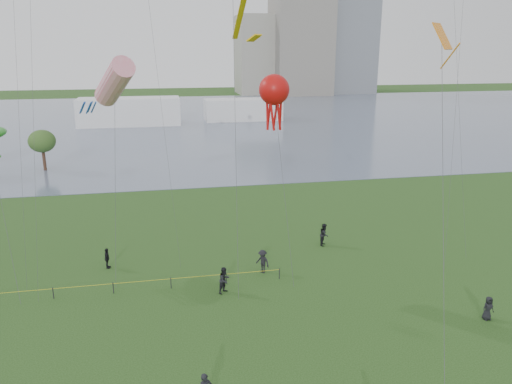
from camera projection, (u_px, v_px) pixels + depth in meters
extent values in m
cube|color=slate|center=(183.00, 120.00, 118.11)|extent=(400.00, 120.00, 0.08)
cube|color=slate|center=(300.00, 41.00, 179.71)|extent=(20.00, 20.00, 38.00)
cube|color=gray|center=(259.00, 55.00, 184.18)|extent=(16.00, 18.00, 28.00)
cube|color=white|center=(129.00, 112.00, 110.36)|extent=(22.00, 8.00, 6.00)
cube|color=silver|center=(243.00, 110.00, 118.10)|extent=(18.00, 7.00, 5.00)
cylinder|color=#39241A|center=(44.00, 162.00, 69.77)|extent=(0.44, 0.44, 2.59)
ellipsoid|color=#3B5D24|center=(42.00, 141.00, 68.96)|extent=(3.68, 3.68, 3.10)
cylinder|color=black|center=(53.00, 293.00, 34.27)|extent=(0.07, 0.07, 0.85)
cylinder|color=black|center=(113.00, 288.00, 35.00)|extent=(0.07, 0.07, 0.85)
cylinder|color=black|center=(171.00, 283.00, 35.74)|extent=(0.07, 0.07, 0.85)
cylinder|color=black|center=(226.00, 278.00, 36.47)|extent=(0.07, 0.07, 0.85)
cylinder|color=black|center=(279.00, 274.00, 37.21)|extent=(0.07, 0.07, 0.85)
cylinder|color=yellow|center=(113.00, 284.00, 34.91)|extent=(24.00, 0.03, 0.03)
imported|color=black|center=(224.00, 280.00, 35.00)|extent=(1.18, 1.15, 1.91)
imported|color=black|center=(263.00, 261.00, 38.13)|extent=(1.29, 1.36, 1.85)
imported|color=black|center=(107.00, 258.00, 38.93)|extent=(0.48, 1.00, 1.65)
imported|color=black|center=(488.00, 308.00, 31.55)|extent=(0.81, 0.56, 1.57)
imported|color=black|center=(324.00, 234.00, 43.47)|extent=(1.12, 1.20, 1.96)
cylinder|color=#3F3F42|center=(236.00, 135.00, 34.41)|extent=(0.85, 6.52, 21.69)
cube|color=#F5B40C|center=(243.00, 4.00, 31.23)|extent=(0.36, 6.98, 4.09)
cube|color=#F5B40C|center=(254.00, 38.00, 28.23)|extent=(0.95, 0.95, 0.42)
cylinder|color=#3F3F42|center=(115.00, 187.00, 35.35)|extent=(0.82, 2.85, 14.35)
cylinder|color=#DC1A43|center=(114.00, 82.00, 34.75)|extent=(3.48, 4.97, 3.67)
cylinder|color=#1842AB|center=(94.00, 107.00, 33.81)|extent=(0.60, 1.13, 0.88)
cylinder|color=#1842AB|center=(90.00, 107.00, 34.11)|extent=(0.60, 1.13, 0.88)
cylinder|color=#1842AB|center=(83.00, 107.00, 33.89)|extent=(0.60, 1.13, 0.88)
cylinder|color=#1842AB|center=(82.00, 108.00, 33.45)|extent=(0.60, 1.13, 0.88)
cylinder|color=#1842AB|center=(89.00, 108.00, 33.40)|extent=(0.60, 1.13, 0.88)
cylinder|color=#3F3F42|center=(3.00, 213.00, 35.98)|extent=(3.19, 8.70, 10.32)
cylinder|color=#3F3F42|center=(284.00, 188.00, 36.03)|extent=(0.67, 4.21, 13.73)
sphere|color=#B80E0D|center=(274.00, 90.00, 36.03)|extent=(2.23, 2.23, 2.23)
cylinder|color=#B80E0D|center=(281.00, 112.00, 36.57)|extent=(0.18, 0.54, 2.60)
cylinder|color=#B80E0D|center=(276.00, 111.00, 36.93)|extent=(0.49, 0.36, 2.61)
cylinder|color=#B80E0D|center=(269.00, 111.00, 36.84)|extent=(0.49, 0.36, 2.61)
cylinder|color=#B80E0D|center=(267.00, 112.00, 36.38)|extent=(0.18, 0.54, 2.60)
cylinder|color=#B80E0D|center=(272.00, 113.00, 36.02)|extent=(0.49, 0.36, 2.61)
cylinder|color=#B80E0D|center=(279.00, 113.00, 36.11)|extent=(0.49, 0.36, 2.61)
cylinder|color=#3F3F42|center=(444.00, 220.00, 24.18)|extent=(3.15, 8.77, 17.24)
cube|color=orange|center=(442.00, 36.00, 26.18)|extent=(1.68, 1.68, 1.37)
cylinder|color=orange|center=(450.00, 56.00, 25.61)|extent=(0.08, 1.58, 1.35)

